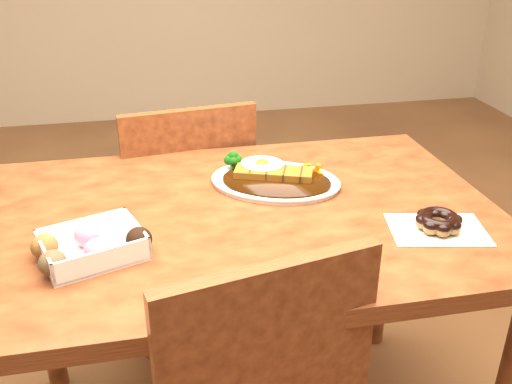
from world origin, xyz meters
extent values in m
cube|color=#4A1E0E|center=(0.00, 0.00, 0.73)|extent=(1.20, 0.80, 0.04)
cylinder|color=#4A1E0E|center=(-0.54, 0.34, 0.35)|extent=(0.06, 0.06, 0.71)
cylinder|color=#4A1E0E|center=(0.54, 0.34, 0.35)|extent=(0.06, 0.06, 0.71)
cube|color=#4A1E0E|center=(-0.10, 0.60, 0.43)|extent=(0.47, 0.47, 0.04)
cylinder|color=#4A1E0E|center=(0.05, 0.79, 0.21)|extent=(0.04, 0.04, 0.41)
cylinder|color=#4A1E0E|center=(-0.29, 0.75, 0.21)|extent=(0.04, 0.04, 0.41)
cylinder|color=#4A1E0E|center=(0.09, 0.45, 0.21)|extent=(0.04, 0.04, 0.41)
cylinder|color=#4A1E0E|center=(-0.24, 0.41, 0.21)|extent=(0.04, 0.04, 0.41)
cube|color=#4A1E0E|center=(-0.07, 0.41, 0.67)|extent=(0.40, 0.08, 0.40)
cube|color=#4A1E0E|center=(-0.02, -0.41, 0.67)|extent=(0.40, 0.11, 0.40)
ellipsoid|color=white|center=(0.11, 0.12, 0.76)|extent=(0.39, 0.34, 0.01)
ellipsoid|color=black|center=(0.11, 0.11, 0.77)|extent=(0.33, 0.28, 0.01)
cube|color=#6B380C|center=(0.11, 0.13, 0.78)|extent=(0.21, 0.13, 0.02)
ellipsoid|color=white|center=(0.09, 0.17, 0.79)|extent=(0.14, 0.13, 0.01)
ellipsoid|color=#FFB214|center=(0.09, 0.17, 0.79)|extent=(0.04, 0.04, 0.02)
cube|color=white|center=(-0.32, -0.13, 0.78)|extent=(0.23, 0.20, 0.05)
ellipsoid|color=black|center=(-0.39, -0.19, 0.78)|extent=(0.05, 0.05, 0.05)
ellipsoid|color=pink|center=(-0.31, -0.16, 0.78)|extent=(0.05, 0.05, 0.05)
ellipsoid|color=black|center=(-0.23, -0.13, 0.78)|extent=(0.05, 0.05, 0.05)
ellipsoid|color=brown|center=(-0.41, -0.13, 0.78)|extent=(0.05, 0.05, 0.05)
ellipsoid|color=pink|center=(-0.33, -0.10, 0.78)|extent=(0.05, 0.05, 0.05)
cube|color=silver|center=(0.41, -0.17, 0.75)|extent=(0.23, 0.18, 0.00)
torus|color=olive|center=(0.41, -0.17, 0.77)|extent=(0.12, 0.12, 0.03)
torus|color=black|center=(0.41, -0.17, 0.78)|extent=(0.10, 0.10, 0.02)
camera|label=1|loc=(-0.19, -1.15, 1.37)|focal=40.00mm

